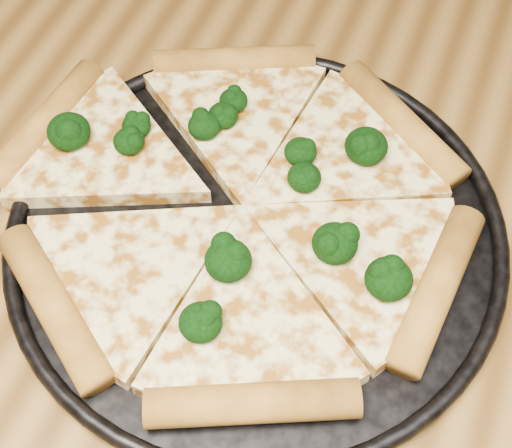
% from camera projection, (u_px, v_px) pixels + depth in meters
% --- Properties ---
extents(pizza_pan, '(0.35, 0.35, 0.02)m').
position_uv_depth(pizza_pan, '(256.00, 231.00, 0.54)').
color(pizza_pan, black).
rests_on(pizza_pan, dining_table).
extents(pizza, '(0.35, 0.34, 0.03)m').
position_uv_depth(pizza, '(237.00, 205.00, 0.54)').
color(pizza, '#FFF19C').
rests_on(pizza, pizza_pan).
extents(broccoli_florets, '(0.29, 0.21, 0.02)m').
position_uv_depth(broccoli_florets, '(249.00, 190.00, 0.53)').
color(broccoli_florets, black).
rests_on(broccoli_florets, pizza).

